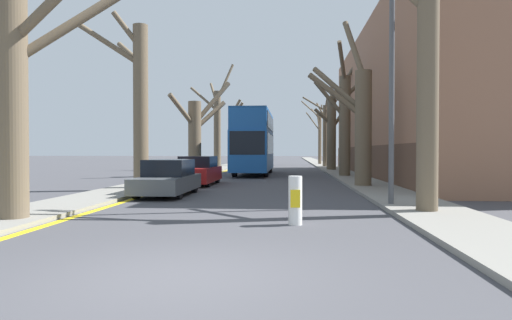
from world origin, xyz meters
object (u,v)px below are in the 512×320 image
(street_tree_right_1, at_px, (359,119))
(parked_car_1, at_px, (198,171))
(street_tree_right_4, at_px, (325,131))
(traffic_bollard, at_px, (295,200))
(street_tree_right_5, at_px, (319,135))
(lamp_post, at_px, (389,44))
(street_tree_right_0, at_px, (423,67))
(double_decker_bus, at_px, (254,139))
(parked_car_0, at_px, (168,178))
(street_tree_right_3, at_px, (332,126))
(street_tree_left_0, at_px, (13,64))
(street_tree_left_3, at_px, (217,124))
(street_tree_left_4, at_px, (233,134))
(street_tree_left_5, at_px, (243,140))
(street_tree_left_1, at_px, (138,100))
(street_tree_right_2, at_px, (344,121))
(street_tree_left_2, at_px, (196,133))

(street_tree_right_1, distance_m, parked_car_1, 8.35)
(street_tree_right_4, height_order, traffic_bollard, street_tree_right_4)
(street_tree_right_5, xyz_separation_m, lamp_post, (-0.52, -42.60, 1.19))
(street_tree_right_0, height_order, double_decker_bus, street_tree_right_0)
(parked_car_0, xyz_separation_m, lamp_post, (7.61, -3.18, 4.25))
(street_tree_right_3, relative_size, parked_car_1, 1.88)
(street_tree_right_4, bearing_deg, street_tree_left_0, -104.85)
(street_tree_left_3, xyz_separation_m, parked_car_0, (1.79, -22.59, -3.42))
(street_tree_right_3, bearing_deg, parked_car_1, -116.12)
(street_tree_left_4, bearing_deg, street_tree_right_0, -75.12)
(street_tree_left_3, distance_m, double_decker_bus, 7.98)
(street_tree_left_5, distance_m, street_tree_right_3, 23.59)
(street_tree_left_1, xyz_separation_m, street_tree_right_3, (10.14, 20.11, -0.07))
(street_tree_left_0, xyz_separation_m, street_tree_left_3, (0.03, 29.44, 0.32))
(street_tree_right_1, relative_size, street_tree_right_2, 0.96)
(street_tree_left_3, bearing_deg, double_decker_bus, -60.80)
(street_tree_right_2, xyz_separation_m, street_tree_right_4, (0.12, 18.57, 0.12))
(street_tree_left_5, distance_m, lamp_post, 47.86)
(street_tree_right_2, bearing_deg, street_tree_right_1, -91.83)
(street_tree_left_4, distance_m, double_decker_bus, 17.39)
(street_tree_right_0, relative_size, street_tree_right_2, 1.04)
(parked_car_0, height_order, traffic_bollard, parked_car_0)
(street_tree_left_1, height_order, traffic_bollard, street_tree_left_1)
(street_tree_left_1, distance_m, street_tree_left_5, 41.49)
(street_tree_left_0, distance_m, street_tree_right_3, 30.88)
(lamp_post, bearing_deg, parked_car_0, 157.32)
(street_tree_left_4, relative_size, parked_car_0, 1.70)
(street_tree_left_2, bearing_deg, street_tree_right_0, -60.95)
(street_tree_left_2, relative_size, street_tree_left_3, 0.69)
(parked_car_0, bearing_deg, street_tree_left_2, 97.21)
(street_tree_left_0, distance_m, street_tree_left_5, 50.57)
(street_tree_right_5, relative_size, parked_car_1, 1.70)
(street_tree_right_1, xyz_separation_m, double_decker_bus, (-5.83, 11.41, -0.66))
(street_tree_left_2, bearing_deg, street_tree_left_4, 90.17)
(street_tree_right_0, bearing_deg, street_tree_right_4, 89.94)
(lamp_post, bearing_deg, double_decker_bus, 106.44)
(street_tree_right_4, bearing_deg, street_tree_left_4, 170.95)
(double_decker_bus, bearing_deg, street_tree_left_1, -106.26)
(street_tree_left_4, height_order, double_decker_bus, street_tree_left_4)
(street_tree_right_0, bearing_deg, street_tree_right_5, 90.10)
(street_tree_left_3, xyz_separation_m, lamp_post, (9.41, -25.78, 0.83))
(street_tree_left_5, relative_size, street_tree_right_1, 0.82)
(street_tree_left_1, distance_m, parked_car_0, 4.38)
(street_tree_right_0, relative_size, street_tree_right_1, 1.08)
(street_tree_right_4, bearing_deg, street_tree_right_5, 90.77)
(double_decker_bus, relative_size, parked_car_0, 2.38)
(street_tree_right_3, xyz_separation_m, double_decker_bus, (-6.20, -6.60, -1.29))
(street_tree_left_4, height_order, street_tree_right_2, street_tree_right_2)
(street_tree_left_2, relative_size, traffic_bollard, 5.78)
(double_decker_bus, distance_m, lamp_post, 19.88)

